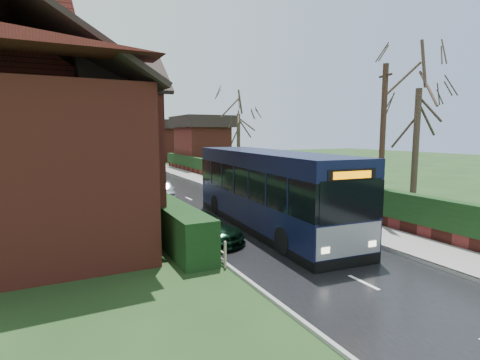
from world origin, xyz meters
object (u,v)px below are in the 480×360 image
telegraph_pole (382,146)px  brick_house (34,134)px  bus_stop_sign (346,189)px  car_silver (164,190)px  car_green (198,227)px  bus (268,190)px

telegraph_pole → brick_house: bearing=173.9°
brick_house → bus_stop_sign: (12.73, -5.50, -2.53)m
car_silver → bus_stop_sign: (5.50, -11.52, 1.21)m
brick_house → bus_stop_sign: brick_house is taller
car_green → telegraph_pole: (8.70, -1.35, 3.22)m
bus → bus_stop_sign: (3.20, -1.64, 0.06)m
car_silver → telegraph_pole: 14.32m
car_silver → brick_house: bearing=-127.9°
car_green → bus_stop_sign: size_ratio=1.51×
telegraph_pole → car_silver: bearing=137.5°
bus_stop_sign → telegraph_pole: size_ratio=0.37×
car_silver → bus_stop_sign: bearing=-52.1°
bus_stop_sign → telegraph_pole: bearing=-0.3°
bus → brick_house: bearing=161.8°
telegraph_pole → bus: bearing=174.0°
bus_stop_sign → car_green: bearing=-176.5°
brick_house → telegraph_pole: 15.69m
car_silver → car_green: bearing=-85.2°
brick_house → bus_stop_sign: size_ratio=5.22×
car_silver → car_green: (-1.40, -10.54, -0.02)m
car_silver → car_green: 10.64m
brick_house → car_silver: bearing=39.8°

